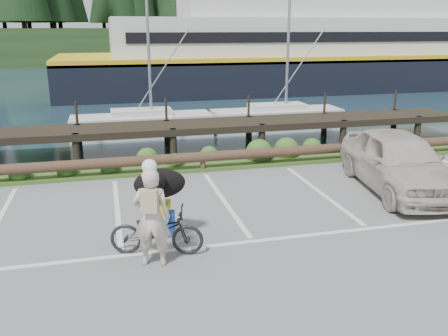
# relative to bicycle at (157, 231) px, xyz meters

# --- Properties ---
(ground) EXTENTS (72.00, 72.00, 0.00)m
(ground) POSITION_rel_bicycle_xyz_m (1.93, 0.47, -0.47)
(ground) COLOR slate
(harbor_backdrop) EXTENTS (170.00, 160.00, 30.00)m
(harbor_backdrop) POSITION_rel_bicycle_xyz_m (2.32, 78.94, -0.47)
(harbor_backdrop) COLOR #182D3B
(harbor_backdrop) RESTS_ON ground
(vegetation_strip) EXTENTS (34.00, 1.60, 0.10)m
(vegetation_strip) POSITION_rel_bicycle_xyz_m (1.93, 5.77, -0.42)
(vegetation_strip) COLOR #3D5B21
(vegetation_strip) RESTS_ON ground
(log_rail) EXTENTS (32.00, 0.30, 0.60)m
(log_rail) POSITION_rel_bicycle_xyz_m (1.93, 5.07, -0.47)
(log_rail) COLOR #443021
(log_rail) RESTS_ON ground
(bicycle) EXTENTS (1.87, 1.07, 0.93)m
(bicycle) POSITION_rel_bicycle_xyz_m (0.00, 0.00, 0.00)
(bicycle) COLOR black
(bicycle) RESTS_ON ground
(cyclist) EXTENTS (0.76, 0.60, 1.84)m
(cyclist) POSITION_rel_bicycle_xyz_m (-0.11, -0.40, 0.45)
(cyclist) COLOR beige
(cyclist) RESTS_ON ground
(dog) EXTENTS (0.75, 1.11, 0.58)m
(dog) POSITION_rel_bicycle_xyz_m (0.15, 0.55, 0.76)
(dog) COLOR black
(dog) RESTS_ON bicycle
(parked_car) EXTENTS (2.54, 4.85, 1.57)m
(parked_car) POSITION_rel_bicycle_xyz_m (6.58, 2.22, 0.32)
(parked_car) COLOR #BAB2A3
(parked_car) RESTS_ON ground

